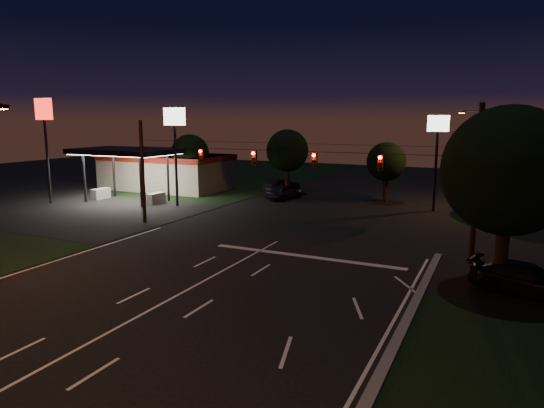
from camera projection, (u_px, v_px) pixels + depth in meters
The scene contains 20 objects.
ground at pixel (135, 318), 19.95m from camera, with size 140.00×140.00×0.00m, color black.
cross_street_left at pixel (81, 212), 42.62m from camera, with size 20.00×16.00×0.02m, color black.
center_line at pixel (0, 391), 14.61m from camera, with size 0.14×40.00×0.01m, color silver.
stop_bar at pixel (305, 256), 28.92m from camera, with size 12.00×0.50×0.01m, color silver.
utility_pole_right at pixel (471, 260), 28.24m from camera, with size 0.30×0.30×9.00m, color black.
utility_pole_left at pixel (145, 222), 38.36m from camera, with size 0.28×0.28×8.00m, color black.
signal_span at pixel (283, 158), 32.31m from camera, with size 24.00×0.40×1.56m.
gas_station at pixel (165, 169), 55.80m from camera, with size 14.20×16.10×5.25m.
pole_sign_left_near at pixel (175, 131), 44.22m from camera, with size 2.20×0.30×9.10m.
pole_sign_left_far at pixel (45, 124), 45.61m from camera, with size 2.00×0.30×10.00m.
pole_sign_right at pixel (437, 140), 42.19m from camera, with size 1.80×0.30×8.40m.
street_light_right_far at pixel (478, 152), 42.78m from camera, with size 2.20×0.35×9.00m.
tree_right_near at pixel (509, 172), 22.30m from camera, with size 6.00×6.00×8.76m.
tree_far_a at pixel (191, 154), 53.59m from camera, with size 4.20×4.20×6.42m.
tree_far_b at pixel (288, 151), 52.88m from camera, with size 4.60×4.60×6.98m.
tree_far_c at pixel (387, 162), 47.46m from camera, with size 3.80×3.80×5.86m.
tree_far_d at pixel (487, 157), 41.75m from camera, with size 4.80×4.80×7.30m.
car_oncoming_a at pixel (284, 192), 49.26m from camera, with size 1.84×4.58×1.56m, color black.
car_oncoming_b at pixel (282, 185), 54.51m from camera, with size 1.59×4.57×1.50m, color black.
car_cross at pixel (526, 279), 22.55m from camera, with size 2.04×5.02×1.46m, color black.
Camera 1 is at (13.17, -14.59, 8.11)m, focal length 32.00 mm.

